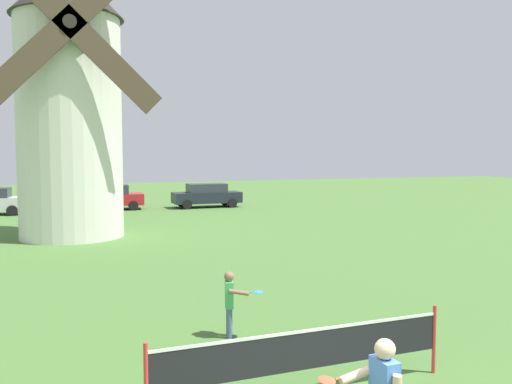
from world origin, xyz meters
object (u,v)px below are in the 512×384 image
(player_far, at_px, (230,300))
(tennis_net, at_px, (306,350))
(parked_car_red, at_px, (109,197))
(windmill, at_px, (69,97))
(parked_car_black, at_px, (207,195))

(player_far, bearing_deg, tennis_net, -85.04)
(player_far, height_order, parked_car_red, parked_car_red)
(player_far, bearing_deg, parked_car_red, 89.83)
(tennis_net, bearing_deg, player_far, 94.96)
(windmill, height_order, player_far, windmill)
(windmill, xyz_separation_m, tennis_net, (2.66, -16.70, -5.20))
(tennis_net, bearing_deg, windmill, 99.04)
(windmill, xyz_separation_m, parked_car_black, (8.65, 9.88, -5.07))
(parked_car_red, bearing_deg, tennis_net, -89.65)
(windmill, distance_m, parked_car_red, 12.00)
(windmill, relative_size, parked_car_red, 2.70)
(tennis_net, relative_size, parked_car_black, 1.04)
(parked_car_red, distance_m, parked_car_black, 6.20)
(player_far, xyz_separation_m, parked_car_black, (6.24, 23.83, 0.09))
(tennis_net, relative_size, player_far, 3.65)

